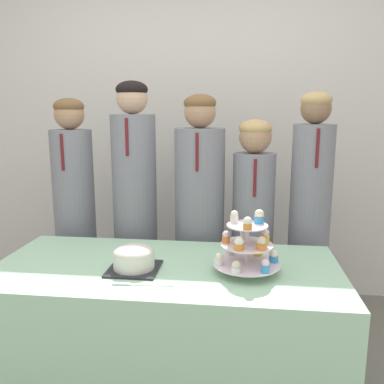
{
  "coord_description": "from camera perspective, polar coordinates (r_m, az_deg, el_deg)",
  "views": [
    {
      "loc": [
        0.35,
        -1.45,
        1.45
      ],
      "look_at": [
        0.12,
        0.43,
        1.07
      ],
      "focal_mm": 38.0,
      "sensor_mm": 36.0,
      "label": 1
    }
  ],
  "objects": [
    {
      "name": "student_3",
      "position": [
        2.58,
        8.47,
        -6.02
      ],
      "size": [
        0.26,
        0.26,
        1.4
      ],
      "color": "gray",
      "rests_on": "ground_plane"
    },
    {
      "name": "student_1",
      "position": [
        2.63,
        -7.96,
        -3.36
      ],
      "size": [
        0.28,
        0.28,
        1.63
      ],
      "color": "gray",
      "rests_on": "ground_plane"
    },
    {
      "name": "cupcake_stand",
      "position": [
        1.9,
        7.81,
        -7.47
      ],
      "size": [
        0.31,
        0.31,
        0.29
      ],
      "color": "silver",
      "rests_on": "table"
    },
    {
      "name": "wall_back",
      "position": [
        3.23,
        0.68,
        9.48
      ],
      "size": [
        9.0,
        0.06,
        2.7
      ],
      "color": "silver",
      "rests_on": "ground_plane"
    },
    {
      "name": "round_cake",
      "position": [
        1.95,
        -8.18,
        -9.11
      ],
      "size": [
        0.24,
        0.24,
        0.12
      ],
      "color": "#232328",
      "rests_on": "table"
    },
    {
      "name": "table",
      "position": [
        2.17,
        -3.53,
        -19.06
      ],
      "size": [
        1.68,
        0.77,
        0.71
      ],
      "color": "#A8DBB2",
      "rests_on": "ground_plane"
    },
    {
      "name": "student_0",
      "position": [
        2.77,
        -16.05,
        -3.95
      ],
      "size": [
        0.26,
        0.27,
        1.53
      ],
      "color": "gray",
      "rests_on": "ground_plane"
    },
    {
      "name": "student_4",
      "position": [
        2.59,
        16.1,
        -4.58
      ],
      "size": [
        0.25,
        0.25,
        1.56
      ],
      "color": "gray",
      "rests_on": "ground_plane"
    },
    {
      "name": "student_2",
      "position": [
        2.57,
        1.06,
        -4.81
      ],
      "size": [
        0.31,
        0.31,
        1.55
      ],
      "color": "gray",
      "rests_on": "ground_plane"
    },
    {
      "name": "cake_knife",
      "position": [
        1.82,
        -8.38,
        -12.73
      ],
      "size": [
        0.27,
        0.04,
        0.01
      ],
      "rotation": [
        0.0,
        0.0,
        0.06
      ],
      "color": "silver",
      "rests_on": "table"
    }
  ]
}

